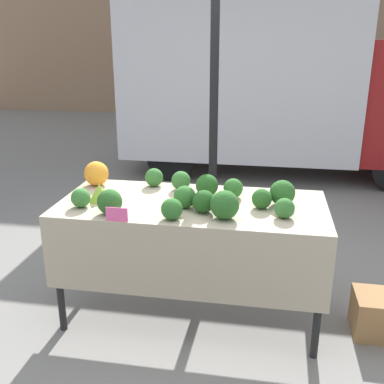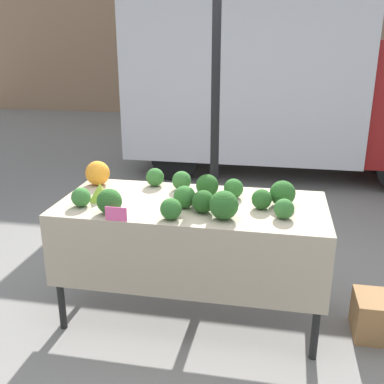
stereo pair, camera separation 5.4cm
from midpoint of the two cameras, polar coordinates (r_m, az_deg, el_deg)
ground_plane at (r=3.56m, az=0.45°, el=-14.98°), size 40.00×40.00×0.00m
tent_pole at (r=3.66m, az=3.37°, el=8.73°), size 0.07×0.07×2.68m
parked_truck at (r=7.00m, az=11.12°, el=13.55°), size 4.68×1.83×2.62m
market_table at (r=3.13m, az=0.26°, el=-3.77°), size 1.87×0.85×0.89m
orange_cauliflower at (r=3.59m, az=-11.48°, el=2.38°), size 0.19×0.19×0.19m
romanesco_head at (r=3.24m, az=-11.13°, el=0.01°), size 0.16×0.16×0.13m
broccoli_head_0 at (r=3.26m, az=2.43°, el=0.83°), size 0.16×0.16×0.16m
broccoli_head_1 at (r=3.14m, az=11.90°, el=-0.17°), size 0.18×0.18×0.18m
broccoli_head_2 at (r=2.85m, az=4.60°, el=-1.67°), size 0.19×0.19×0.19m
broccoli_head_3 at (r=2.85m, az=-2.16°, el=-2.16°), size 0.14×0.14×0.14m
broccoli_head_4 at (r=3.24m, az=5.77°, el=0.46°), size 0.14×0.14×0.14m
broccoli_head_5 at (r=3.15m, az=-13.44°, el=-0.64°), size 0.13×0.13×0.13m
broccoli_head_6 at (r=2.98m, az=-9.95°, el=-1.16°), size 0.17×0.17×0.17m
broccoli_head_7 at (r=3.06m, az=9.33°, el=-0.90°), size 0.14×0.14×0.14m
broccoli_head_8 at (r=2.95m, az=1.96°, el=-1.22°), size 0.15×0.15×0.15m
broccoli_head_9 at (r=3.40m, az=-0.88°, el=1.46°), size 0.15×0.15×0.15m
broccoli_head_10 at (r=2.92m, az=12.12°, el=-2.09°), size 0.13×0.13×0.13m
broccoli_head_11 at (r=3.04m, az=-0.45°, el=-0.63°), size 0.15×0.15×0.15m
broccoli_head_12 at (r=3.50m, az=-4.28°, el=1.90°), size 0.14×0.14×0.14m
price_sign at (r=2.86m, az=-9.10°, el=-2.78°), size 0.14×0.01×0.09m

